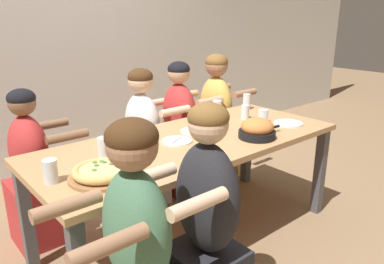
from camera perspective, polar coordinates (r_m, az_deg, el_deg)
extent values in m
plane|color=#896B4C|center=(2.85, 0.00, -15.54)|extent=(18.00, 18.00, 0.00)
cube|color=silver|center=(3.98, -18.43, 17.43)|extent=(10.00, 0.06, 3.20)
cube|color=tan|center=(2.52, 0.00, -1.52)|extent=(2.13, 0.89, 0.04)
cube|color=#4C4C51|center=(3.16, 18.88, -5.73)|extent=(0.07, 0.07, 0.71)
cube|color=#4C4C51|center=(2.57, -23.90, -11.98)|extent=(0.07, 0.07, 0.71)
cube|color=#4C4C51|center=(3.57, 8.34, -2.18)|extent=(0.07, 0.07, 0.71)
cylinder|color=#996B42|center=(1.98, -13.54, -6.65)|extent=(0.34, 0.34, 0.02)
torus|color=tan|center=(1.97, -13.61, -5.72)|extent=(0.30, 0.30, 0.04)
cylinder|color=#E5C675|center=(1.97, -13.60, -5.92)|extent=(0.25, 0.25, 0.04)
cylinder|color=#4C7A3D|center=(2.05, -13.60, -4.37)|extent=(0.02, 0.02, 0.01)
cylinder|color=#4C7A3D|center=(2.00, -14.36, -4.95)|extent=(0.02, 0.02, 0.01)
cylinder|color=#4C7A3D|center=(1.95, -14.70, -5.62)|extent=(0.02, 0.02, 0.01)
cylinder|color=#4C7A3D|center=(2.00, -12.21, -4.77)|extent=(0.02, 0.02, 0.01)
cylinder|color=#4C7A3D|center=(2.04, -14.61, -4.49)|extent=(0.02, 0.02, 0.01)
cylinder|color=#4C7A3D|center=(2.03, -13.20, -4.49)|extent=(0.02, 0.02, 0.01)
cylinder|color=black|center=(2.57, 9.85, -0.33)|extent=(0.25, 0.25, 0.05)
cylinder|color=black|center=(2.70, 12.36, 0.70)|extent=(0.11, 0.02, 0.02)
ellipsoid|color=#C17038|center=(2.55, 9.92, 0.81)|extent=(0.22, 0.22, 0.12)
cylinder|color=white|center=(2.46, -2.34, -1.39)|extent=(0.20, 0.20, 0.01)
cube|color=#B7B7BC|center=(2.46, -2.34, -1.19)|extent=(0.13, 0.07, 0.01)
cylinder|color=white|center=(2.94, 14.47, 1.29)|extent=(0.22, 0.22, 0.01)
cube|color=#B7B7BC|center=(2.94, 14.48, 1.46)|extent=(0.09, 0.13, 0.01)
cylinder|color=white|center=(2.66, 0.33, 0.13)|extent=(0.19, 0.19, 0.01)
cube|color=#B7B7BC|center=(2.66, 0.33, 0.31)|extent=(0.11, 0.10, 0.01)
cylinder|color=silver|center=(2.14, 1.62, -3.27)|extent=(0.07, 0.07, 0.09)
cylinder|color=#1EA8DB|center=(2.14, 1.62, -3.59)|extent=(0.06, 0.06, 0.07)
cylinder|color=black|center=(2.14, 1.95, -2.88)|extent=(0.01, 0.01, 0.12)
cylinder|color=silver|center=(3.11, 3.84, 3.71)|extent=(0.08, 0.08, 0.12)
cylinder|color=silver|center=(3.11, 3.83, 3.25)|extent=(0.07, 0.07, 0.07)
cylinder|color=silver|center=(2.21, -13.15, -2.45)|extent=(0.08, 0.08, 0.13)
cylinder|color=black|center=(2.22, -13.10, -3.13)|extent=(0.07, 0.07, 0.08)
cylinder|color=silver|center=(3.01, 8.08, 3.02)|extent=(0.07, 0.07, 0.11)
cylinder|color=silver|center=(3.02, 8.06, 2.54)|extent=(0.06, 0.06, 0.06)
cylinder|color=silver|center=(2.94, 10.78, 2.40)|extent=(0.08, 0.08, 0.10)
cylinder|color=silver|center=(2.94, 10.76, 2.12)|extent=(0.07, 0.07, 0.07)
cylinder|color=silver|center=(3.32, 8.33, 4.60)|extent=(0.07, 0.07, 0.14)
cylinder|color=black|center=(3.32, 8.32, 4.34)|extent=(0.06, 0.06, 0.10)
cylinder|color=silver|center=(1.99, -20.75, -5.64)|extent=(0.07, 0.07, 0.12)
cube|color=silver|center=(3.23, -7.24, -6.80)|extent=(0.32, 0.34, 0.46)
ellipsoid|color=silver|center=(3.06, -7.59, 1.38)|extent=(0.24, 0.36, 0.50)
sphere|color=beige|center=(2.98, -7.85, 7.67)|extent=(0.20, 0.20, 0.20)
ellipsoid|color=#422814|center=(2.98, -7.88, 8.32)|extent=(0.20, 0.20, 0.14)
cylinder|color=beige|center=(3.28, -6.27, 4.33)|extent=(0.28, 0.06, 0.06)
cylinder|color=beige|center=(3.01, -2.60, 3.21)|extent=(0.28, 0.06, 0.06)
cube|color=#B22D2D|center=(2.90, -22.52, -11.12)|extent=(0.32, 0.34, 0.46)
ellipsoid|color=#B22D2D|center=(2.71, -23.66, -2.44)|extent=(0.24, 0.36, 0.47)
sphere|color=brown|center=(2.63, -24.51, 4.08)|extent=(0.17, 0.17, 0.17)
ellipsoid|color=black|center=(2.62, -24.60, 4.73)|extent=(0.18, 0.18, 0.12)
cylinder|color=brown|center=(2.90, -21.05, 1.02)|extent=(0.28, 0.06, 0.06)
cylinder|color=brown|center=(2.59, -18.46, -0.62)|extent=(0.28, 0.06, 0.06)
ellipsoid|color=#477556|center=(1.58, -8.46, -14.50)|extent=(0.24, 0.36, 0.53)
sphere|color=#9E7051|center=(1.42, -9.11, -2.02)|extent=(0.20, 0.20, 0.20)
ellipsoid|color=#422814|center=(1.41, -9.18, -0.67)|extent=(0.21, 0.21, 0.14)
cylinder|color=#9E7051|center=(1.31, -12.48, -16.46)|extent=(0.28, 0.06, 0.06)
cylinder|color=#9E7051|center=(1.58, -18.48, -10.61)|extent=(0.28, 0.06, 0.06)
cube|color=gold|center=(3.70, 3.50, -3.40)|extent=(0.32, 0.34, 0.46)
ellipsoid|color=gold|center=(3.55, 3.65, 4.16)|extent=(0.24, 0.36, 0.54)
sphere|color=#9E7051|center=(3.48, 3.77, 10.05)|extent=(0.21, 0.21, 0.21)
ellipsoid|color=brown|center=(3.48, 3.78, 10.64)|extent=(0.21, 0.21, 0.14)
cylinder|color=#9E7051|center=(3.79, 4.15, 6.74)|extent=(0.28, 0.06, 0.06)
cylinder|color=#9E7051|center=(3.56, 8.02, 5.89)|extent=(0.28, 0.06, 0.06)
cube|color=#B22D2D|center=(3.43, -1.87, -5.12)|extent=(0.32, 0.34, 0.46)
ellipsoid|color=#B22D2D|center=(3.27, -1.96, 2.88)|extent=(0.24, 0.36, 0.53)
sphere|color=tan|center=(3.20, -2.03, 8.99)|extent=(0.19, 0.19, 0.19)
ellipsoid|color=black|center=(3.19, -2.03, 9.57)|extent=(0.19, 0.19, 0.13)
cylinder|color=tan|center=(3.50, -1.07, 5.70)|extent=(0.28, 0.06, 0.06)
cylinder|color=tan|center=(3.25, 2.76, 4.74)|extent=(0.28, 0.06, 0.06)
ellipsoid|color=#232328|center=(1.77, 2.34, -10.05)|extent=(0.24, 0.36, 0.55)
sphere|color=beige|center=(1.64, 2.49, 1.22)|extent=(0.18, 0.18, 0.18)
ellipsoid|color=brown|center=(1.63, 2.51, 2.29)|extent=(0.19, 0.19, 0.13)
cylinder|color=beige|center=(1.49, 0.97, -10.88)|extent=(0.28, 0.06, 0.06)
cylinder|color=beige|center=(1.73, -6.57, -6.67)|extent=(0.28, 0.06, 0.06)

